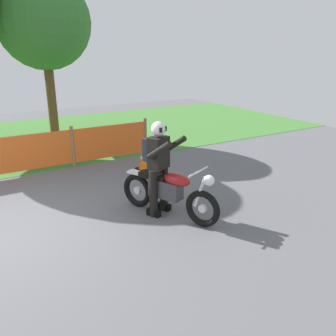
# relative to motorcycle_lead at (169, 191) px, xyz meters

# --- Properties ---
(ground) EXTENTS (24.00, 24.00, 0.02)m
(ground) POSITION_rel_motorcycle_lead_xyz_m (-2.67, 0.91, -0.48)
(ground) COLOR #5B5B60
(tree_near_left) EXTENTS (2.74, 2.74, 4.96)m
(tree_near_left) POSITION_rel_motorcycle_lead_xyz_m (-0.37, 6.46, 3.10)
(tree_near_left) COLOR brown
(tree_near_left) RESTS_ON ground
(motorcycle_lead) EXTENTS (1.00, 1.91, 0.97)m
(motorcycle_lead) POSITION_rel_motorcycle_lead_xyz_m (0.00, 0.00, 0.00)
(motorcycle_lead) COLOR black
(motorcycle_lead) RESTS_ON ground
(rider_lead) EXTENTS (0.69, 0.78, 1.69)m
(rider_lead) POSITION_rel_motorcycle_lead_xyz_m (-0.09, 0.20, 0.48)
(rider_lead) COLOR black
(rider_lead) RESTS_ON ground
(traffic_cone) EXTENTS (0.32, 0.32, 0.53)m
(traffic_cone) POSITION_rel_motorcycle_lead_xyz_m (0.79, 2.52, -0.21)
(traffic_cone) COLOR black
(traffic_cone) RESTS_ON ground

